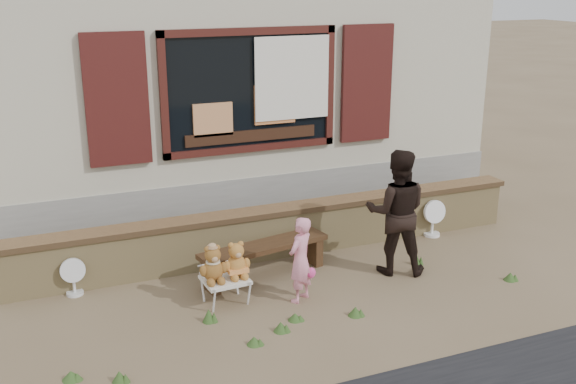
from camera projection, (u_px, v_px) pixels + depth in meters
name	position (u px, v px, depth m)	size (l,w,h in m)	color
ground	(307.00, 285.00, 8.11)	(80.00, 80.00, 0.00)	brown
shopfront	(201.00, 72.00, 11.45)	(8.04, 5.13, 4.00)	#B0A68F
brick_wall	(276.00, 231.00, 8.89)	(7.10, 0.36, 0.67)	tan
bench	(264.00, 253.00, 8.25)	(1.71, 0.66, 0.43)	#342112
folding_chair	(225.00, 281.00, 7.59)	(0.52, 0.47, 0.30)	silver
teddy_bear_left	(213.00, 263.00, 7.46)	(0.32, 0.27, 0.43)	brown
teddy_bear_right	(236.00, 259.00, 7.58)	(0.31, 0.27, 0.43)	#97632A
child	(300.00, 260.00, 7.59)	(0.37, 0.24, 1.01)	pink
adult	(396.00, 212.00, 8.26)	(0.77, 0.60, 1.58)	black
fan_left	(73.00, 276.00, 7.80)	(0.29, 0.20, 0.47)	silver
fan_right	(433.00, 218.00, 9.58)	(0.33, 0.23, 0.54)	white
grass_tufts	(289.00, 319.00, 7.20)	(5.34, 1.35, 0.15)	#335321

